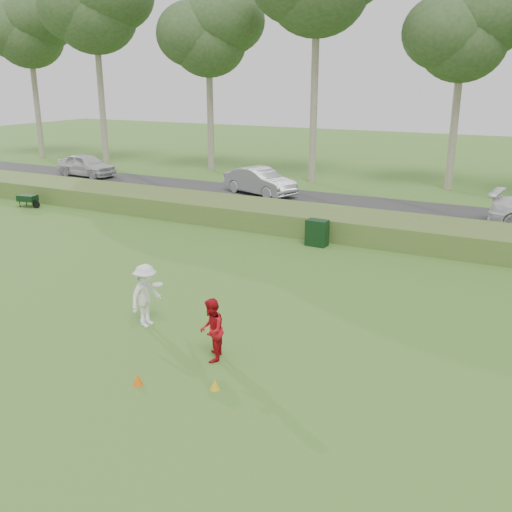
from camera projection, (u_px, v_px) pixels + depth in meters
The scene contains 15 objects.
ground at pixel (179, 352), 13.66m from camera, with size 120.00×120.00×0.00m, color #3B6E24.
reed_strip at pixel (345, 224), 23.67m from camera, with size 80.00×3.00×0.90m, color #4A6A2A.
park_road at pixel (378, 210), 28.02m from camera, with size 80.00×6.00×0.06m, color #2D2D2D.
tree_0 at pixel (29, 31), 43.88m from camera, with size 6.76×6.76×13.00m.
tree_1 at pixel (94, 7), 38.90m from camera, with size 7.54×7.54×14.50m.
tree_2 at pixel (208, 35), 37.45m from camera, with size 6.50×6.50×12.00m.
tree_4 at pixel (464, 33), 30.91m from camera, with size 6.24×6.24×11.50m.
player_white at pixel (146, 295), 14.88m from camera, with size 0.86×1.11×1.69m.
player_red at pixel (211, 330), 13.08m from camera, with size 0.73×0.57×1.50m, color red.
cone_orange at pixel (138, 379), 12.17m from camera, with size 0.22×0.22×0.24m, color orange.
cone_yellow at pixel (215, 384), 11.99m from camera, with size 0.22×0.22×0.24m, color yellow.
utility_cabinet at pixel (317, 233), 22.15m from camera, with size 0.82×0.51×1.03m, color black.
wheelbarrow at pixel (28, 199), 28.75m from camera, with size 1.28×0.73×0.62m.
car_left at pixel (86, 165), 37.36m from camera, with size 1.72×4.28×1.46m, color silver.
car_mid at pixel (260, 181), 31.51m from camera, with size 1.56×4.48×1.48m, color #B4B4B8.
Camera 1 is at (7.37, -10.08, 6.29)m, focal length 40.00 mm.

